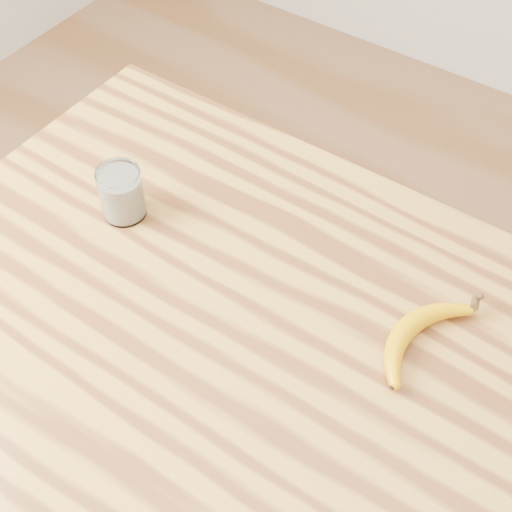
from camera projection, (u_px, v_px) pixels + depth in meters
The scene contains 4 objects.
room at pixel (270, 84), 0.66m from camera, with size 4.04×4.04×2.70m.
table at pixel (264, 391), 1.11m from camera, with size 1.20×0.80×0.90m.
smoothie_glass at pixel (122, 194), 1.14m from camera, with size 0.07×0.07×0.09m.
banana at pixel (408, 327), 1.01m from camera, with size 0.09×0.26×0.03m, color #E09D00, non-canonical shape.
Camera 1 is at (0.30, -0.46, 1.76)m, focal length 50.00 mm.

